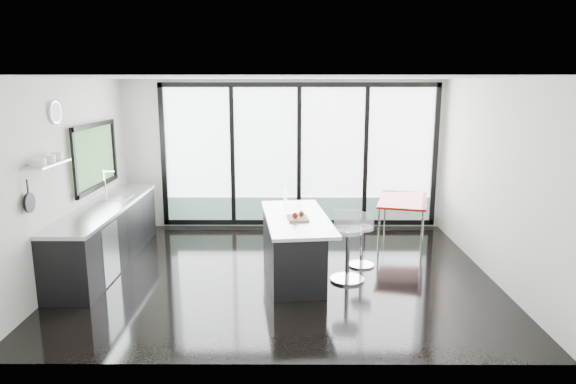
{
  "coord_description": "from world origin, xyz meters",
  "views": [
    {
      "loc": [
        0.13,
        -7.11,
        2.73
      ],
      "look_at": [
        0.1,
        0.3,
        1.15
      ],
      "focal_mm": 32.0,
      "sensor_mm": 36.0,
      "label": 1
    }
  ],
  "objects_px": {
    "island": "(292,244)",
    "bar_stool_far": "(362,246)",
    "bar_stool_near": "(348,255)",
    "red_table": "(402,220)"
  },
  "relations": [
    {
      "from": "bar_stool_near",
      "to": "island",
      "type": "bearing_deg",
      "value": 159.69
    },
    {
      "from": "island",
      "to": "bar_stool_far",
      "type": "relative_size",
      "value": 3.48
    },
    {
      "from": "bar_stool_near",
      "to": "bar_stool_far",
      "type": "relative_size",
      "value": 1.22
    },
    {
      "from": "island",
      "to": "bar_stool_near",
      "type": "bearing_deg",
      "value": -20.69
    },
    {
      "from": "bar_stool_near",
      "to": "red_table",
      "type": "xyz_separation_m",
      "value": [
        1.17,
        1.89,
        -0.01
      ]
    },
    {
      "from": "bar_stool_near",
      "to": "red_table",
      "type": "bearing_deg",
      "value": 58.67
    },
    {
      "from": "bar_stool_near",
      "to": "bar_stool_far",
      "type": "xyz_separation_m",
      "value": [
        0.28,
        0.59,
        -0.07
      ]
    },
    {
      "from": "bar_stool_far",
      "to": "bar_stool_near",
      "type": "bearing_deg",
      "value": -95.77
    },
    {
      "from": "bar_stool_far",
      "to": "red_table",
      "type": "height_order",
      "value": "red_table"
    },
    {
      "from": "island",
      "to": "red_table",
      "type": "distance_m",
      "value": 2.52
    }
  ]
}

